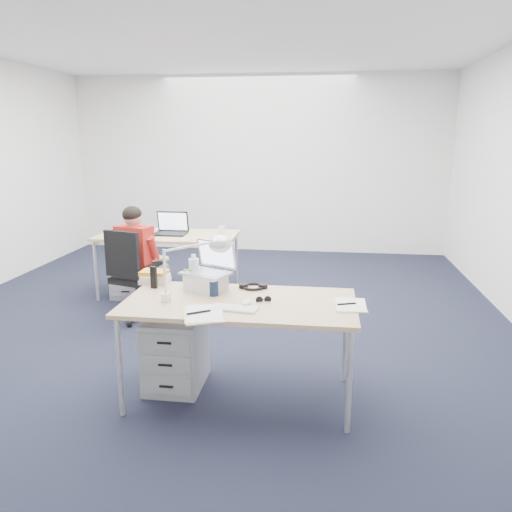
# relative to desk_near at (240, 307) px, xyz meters

# --- Properties ---
(floor) EXTENTS (7.00, 7.00, 0.00)m
(floor) POSITION_rel_desk_near_xyz_m (-0.51, 1.33, -0.68)
(floor) COLOR black
(floor) RESTS_ON ground
(room) EXTENTS (6.02, 7.02, 2.80)m
(room) POSITION_rel_desk_near_xyz_m (-0.51, 1.33, 1.03)
(room) COLOR silver
(room) RESTS_ON ground
(desk_near) EXTENTS (1.60, 0.80, 0.73)m
(desk_near) POSITION_rel_desk_near_xyz_m (0.00, 0.00, 0.00)
(desk_near) COLOR tan
(desk_near) RESTS_ON ground
(desk_far) EXTENTS (1.60, 0.80, 0.73)m
(desk_far) POSITION_rel_desk_near_xyz_m (-1.24, 2.29, 0.00)
(desk_far) COLOR tan
(desk_far) RESTS_ON ground
(office_chair) EXTENTS (0.74, 0.74, 0.95)m
(office_chair) POSITION_rel_desk_near_xyz_m (-1.33, 1.44, -0.41)
(office_chair) COLOR black
(office_chair) RESTS_ON ground
(seated_person) EXTENTS (0.48, 0.70, 1.16)m
(seated_person) POSITION_rel_desk_near_xyz_m (-1.30, 1.61, -0.11)
(seated_person) COLOR #B32119
(seated_person) RESTS_ON ground
(drawer_pedestal_near) EXTENTS (0.40, 0.50, 0.55)m
(drawer_pedestal_near) POSITION_rel_desk_near_xyz_m (-0.51, 0.11, -0.41)
(drawer_pedestal_near) COLOR #9B9EA0
(drawer_pedestal_near) RESTS_ON ground
(drawer_pedestal_far) EXTENTS (0.40, 0.50, 0.55)m
(drawer_pedestal_far) POSITION_rel_desk_near_xyz_m (-1.65, 2.20, -0.41)
(drawer_pedestal_far) COLOR #9B9EA0
(drawer_pedestal_far) RESTS_ON ground
(silver_laptop) EXTENTS (0.41, 0.38, 0.35)m
(silver_laptop) POSITION_rel_desk_near_xyz_m (-0.29, 0.22, 0.22)
(silver_laptop) COLOR silver
(silver_laptop) RESTS_ON desk_near
(wireless_keyboard) EXTENTS (0.32, 0.16, 0.02)m
(wireless_keyboard) POSITION_rel_desk_near_xyz_m (-0.01, -0.18, 0.05)
(wireless_keyboard) COLOR white
(wireless_keyboard) RESTS_ON desk_near
(computer_mouse) EXTENTS (0.07, 0.11, 0.04)m
(computer_mouse) POSITION_rel_desk_near_xyz_m (0.06, -0.08, 0.06)
(computer_mouse) COLOR white
(computer_mouse) RESTS_ON desk_near
(headphones) EXTENTS (0.23, 0.19, 0.04)m
(headphones) POSITION_rel_desk_near_xyz_m (0.05, 0.31, 0.06)
(headphones) COLOR black
(headphones) RESTS_ON desk_near
(can_koozie) EXTENTS (0.08, 0.08, 0.12)m
(can_koozie) POSITION_rel_desk_near_xyz_m (-0.21, 0.10, 0.11)
(can_koozie) COLOR #142240
(can_koozie) RESTS_ON desk_near
(water_bottle) EXTENTS (0.08, 0.08, 0.25)m
(water_bottle) POSITION_rel_desk_near_xyz_m (-0.40, 0.30, 0.17)
(water_bottle) COLOR silver
(water_bottle) RESTS_ON desk_near
(bear_figurine) EXTENTS (0.09, 0.07, 0.16)m
(bear_figurine) POSITION_rel_desk_near_xyz_m (-0.43, 0.23, 0.12)
(bear_figurine) COLOR #296C1C
(bear_figurine) RESTS_ON desk_near
(book_stack) EXTENTS (0.26, 0.24, 0.10)m
(book_stack) POSITION_rel_desk_near_xyz_m (-0.73, 0.35, 0.10)
(book_stack) COLOR silver
(book_stack) RESTS_ON desk_near
(cordless_phone) EXTENTS (0.05, 0.03, 0.17)m
(cordless_phone) POSITION_rel_desk_near_xyz_m (-0.69, 0.21, 0.13)
(cordless_phone) COLOR black
(cordless_phone) RESTS_ON desk_near
(papers_left) EXTENTS (0.33, 0.40, 0.01)m
(papers_left) POSITION_rel_desk_near_xyz_m (-0.19, -0.31, 0.05)
(papers_left) COLOR #D5C87B
(papers_left) RESTS_ON desk_near
(papers_right) EXTENTS (0.21, 0.29, 0.01)m
(papers_right) POSITION_rel_desk_near_xyz_m (0.75, -0.01, 0.05)
(papers_right) COLOR #D5C87B
(papers_right) RESTS_ON desk_near
(sunglasses) EXTENTS (0.12, 0.08, 0.03)m
(sunglasses) POSITION_rel_desk_near_xyz_m (0.17, 0.01, 0.06)
(sunglasses) COLOR black
(sunglasses) RESTS_ON desk_near
(desk_lamp) EXTENTS (0.46, 0.23, 0.50)m
(desk_lamp) POSITION_rel_desk_near_xyz_m (-0.35, -0.07, 0.29)
(desk_lamp) COLOR silver
(desk_lamp) RESTS_ON desk_near
(dark_laptop) EXTENTS (0.38, 0.36, 0.27)m
(dark_laptop) POSITION_rel_desk_near_xyz_m (-1.20, 2.28, 0.18)
(dark_laptop) COLOR black
(dark_laptop) RESTS_ON desk_far
(far_cup) EXTENTS (0.07, 0.07, 0.10)m
(far_cup) POSITION_rel_desk_near_xyz_m (-0.61, 2.35, 0.10)
(far_cup) COLOR white
(far_cup) RESTS_ON desk_far
(far_papers) EXTENTS (0.21, 0.29, 0.01)m
(far_papers) POSITION_rel_desk_near_xyz_m (-1.91, 2.43, 0.05)
(far_papers) COLOR white
(far_papers) RESTS_ON desk_far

